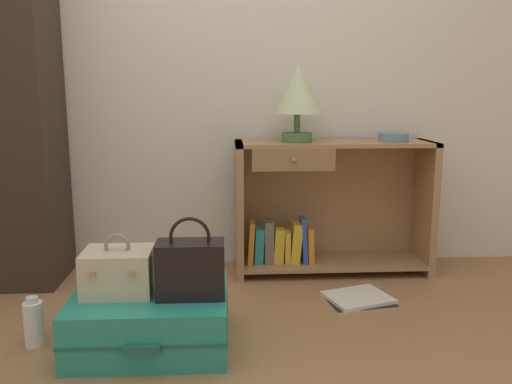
{
  "coord_description": "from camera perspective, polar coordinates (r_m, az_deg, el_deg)",
  "views": [
    {
      "loc": [
        0.09,
        -1.74,
        1.05
      ],
      "look_at": [
        0.25,
        0.86,
        0.55
      ],
      "focal_mm": 37.71,
      "sensor_mm": 36.0,
      "label": 1
    }
  ],
  "objects": [
    {
      "name": "table_lamp",
      "position": [
        3.01,
        4.43,
        10.49
      ],
      "size": [
        0.26,
        0.26,
        0.43
      ],
      "color": "#4C7542",
      "rests_on": "bookshelf"
    },
    {
      "name": "back_wall",
      "position": [
        3.25,
        -5.16,
        15.25
      ],
      "size": [
        6.4,
        0.1,
        2.6
      ],
      "primitive_type": "cube",
      "color": "silver",
      "rests_on": "ground_plane"
    },
    {
      "name": "handbag",
      "position": [
        2.18,
        -6.96,
        -8.01
      ],
      "size": [
        0.27,
        0.15,
        0.33
      ],
      "color": "black",
      "rests_on": "suitcase_large"
    },
    {
      "name": "bowl",
      "position": [
        3.13,
        14.36,
        5.67
      ],
      "size": [
        0.17,
        0.17,
        0.05
      ],
      "primitive_type": "cylinder",
      "color": "slate",
      "rests_on": "bookshelf"
    },
    {
      "name": "suitcase_large",
      "position": [
        2.33,
        -11.09,
        -13.03
      ],
      "size": [
        0.64,
        0.54,
        0.23
      ],
      "color": "teal",
      "rests_on": "ground_plane"
    },
    {
      "name": "open_book_on_floor",
      "position": [
        2.82,
        10.76,
        -10.97
      ],
      "size": [
        0.37,
        0.33,
        0.02
      ],
      "color": "white",
      "rests_on": "ground_plane"
    },
    {
      "name": "bottle",
      "position": [
        2.47,
        -22.5,
        -12.7
      ],
      "size": [
        0.08,
        0.08,
        0.21
      ],
      "color": "white",
      "rests_on": "ground_plane"
    },
    {
      "name": "bookshelf",
      "position": [
        3.13,
        7.23,
        -1.67
      ],
      "size": [
        1.12,
        0.36,
        0.76
      ],
      "color": "#A37A51",
      "rests_on": "ground_plane"
    },
    {
      "name": "train_case",
      "position": [
        2.28,
        -14.39,
        -8.15
      ],
      "size": [
        0.28,
        0.23,
        0.25
      ],
      "color": "beige",
      "rests_on": "suitcase_large"
    }
  ]
}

